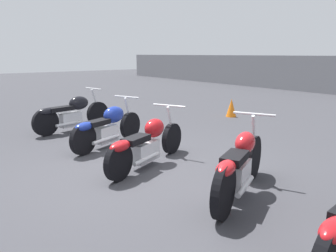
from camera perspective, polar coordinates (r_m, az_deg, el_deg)
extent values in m
plane|color=#38383D|center=(5.44, -4.71, -7.48)|extent=(60.00, 60.00, 0.00)
cylinder|color=black|center=(8.75, -12.12, 2.09)|extent=(0.23, 0.64, 0.63)
cylinder|color=black|center=(7.98, -20.55, 0.57)|extent=(0.23, 0.64, 0.63)
cube|color=silver|center=(8.31, -16.55, 1.08)|extent=(0.30, 0.56, 0.35)
ellipsoid|color=black|center=(8.38, -15.28, 3.88)|extent=(0.38, 0.57, 0.33)
cube|color=black|center=(8.13, -18.16, 2.85)|extent=(0.36, 0.64, 0.10)
ellipsoid|color=black|center=(7.96, -20.38, 2.40)|extent=(0.29, 0.47, 0.16)
cylinder|color=silver|center=(8.60, -12.86, 6.35)|extent=(0.63, 0.16, 0.04)
cylinder|color=silver|center=(8.67, -12.49, 4.20)|extent=(0.10, 0.26, 0.65)
cylinder|color=silver|center=(8.15, -16.93, 0.38)|extent=(0.20, 0.65, 0.07)
cylinder|color=black|center=(7.28, -6.59, 0.08)|extent=(0.31, 0.59, 0.59)
cylinder|color=black|center=(6.27, -14.55, -2.29)|extent=(0.31, 0.59, 0.59)
cube|color=silver|center=(6.71, -10.66, -1.39)|extent=(0.37, 0.55, 0.33)
ellipsoid|color=navy|center=(6.81, -9.43, 1.97)|extent=(0.46, 0.60, 0.34)
cube|color=black|center=(6.48, -12.17, 0.56)|extent=(0.41, 0.56, 0.10)
ellipsoid|color=navy|center=(6.25, -14.34, -0.08)|extent=(0.34, 0.48, 0.16)
cylinder|color=silver|center=(7.09, -7.22, 5.04)|extent=(0.62, 0.27, 0.04)
cylinder|color=silver|center=(7.18, -6.90, 2.53)|extent=(0.14, 0.25, 0.63)
cylinder|color=silver|center=(6.55, -10.68, -2.28)|extent=(0.33, 0.71, 0.07)
cylinder|color=black|center=(6.18, 0.67, -2.17)|extent=(0.31, 0.57, 0.58)
cylinder|color=black|center=(4.92, -8.59, -6.22)|extent=(0.31, 0.57, 0.58)
cube|color=silver|center=(5.47, -3.88, -4.47)|extent=(0.40, 0.61, 0.32)
ellipsoid|color=#AD1419|center=(5.60, -2.38, -0.35)|extent=(0.42, 0.52, 0.32)
cube|color=black|center=(5.19, -5.60, -2.37)|extent=(0.42, 0.56, 0.10)
ellipsoid|color=#AD1419|center=(4.88, -8.31, -3.50)|extent=(0.35, 0.48, 0.16)
cylinder|color=silver|center=(5.97, 0.21, 3.56)|extent=(0.63, 0.29, 0.04)
cylinder|color=silver|center=(6.07, 0.44, 0.64)|extent=(0.14, 0.25, 0.62)
cylinder|color=silver|center=(5.30, -3.76, -5.69)|extent=(0.32, 0.63, 0.07)
cylinder|color=black|center=(5.11, 14.60, -5.29)|extent=(0.37, 0.64, 0.66)
cylinder|color=black|center=(3.83, 9.67, -11.15)|extent=(0.37, 0.64, 0.66)
cube|color=silver|center=(4.41, 12.24, -8.50)|extent=(0.40, 0.54, 0.36)
ellipsoid|color=red|center=(4.51, 13.29, -2.86)|extent=(0.42, 0.53, 0.29)
cube|color=black|center=(4.09, 11.54, -5.46)|extent=(0.42, 0.54, 0.10)
ellipsoid|color=red|center=(3.78, 10.06, -7.23)|extent=(0.37, 0.48, 0.16)
cylinder|color=silver|center=(4.86, 14.76, 2.02)|extent=(0.56, 0.29, 0.04)
cylinder|color=silver|center=(4.97, 14.68, -1.73)|extent=(0.15, 0.25, 0.66)
cylinder|color=silver|center=(4.28, 13.26, -10.16)|extent=(0.34, 0.62, 0.07)
ellipsoid|color=#AD1419|center=(2.96, 27.09, -15.76)|extent=(0.25, 0.46, 0.16)
cone|color=orange|center=(9.98, 10.97, 3.14)|extent=(0.31, 0.31, 0.54)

